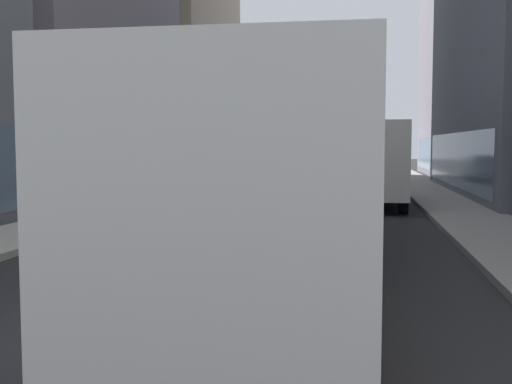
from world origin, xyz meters
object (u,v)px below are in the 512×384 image
object	(u,v)px
car_white_van	(312,163)
box_truck	(371,161)
car_red_coupe	(267,181)
car_grey_wagon	(365,167)
transit_bus	(288,175)
car_silver_sedan	(290,172)

from	to	relation	value
car_white_van	box_truck	size ratio (longest dim) A/B	0.53
car_white_van	car_red_coupe	bearing A→B (deg)	-90.00
car_grey_wagon	car_white_van	world-z (taller)	same
transit_bus	car_grey_wagon	xyz separation A→B (m)	(1.60, 30.57, -0.95)
box_truck	car_silver_sedan	bearing A→B (deg)	113.87
transit_bus	box_truck	size ratio (longest dim) A/B	1.54
car_grey_wagon	car_red_coupe	world-z (taller)	same
car_white_van	car_red_coupe	size ratio (longest dim) A/B	0.94
car_grey_wagon	car_white_van	bearing A→B (deg)	119.30
car_silver_sedan	transit_bus	bearing A→B (deg)	-83.86
car_red_coupe	box_truck	bearing A→B (deg)	-9.97
transit_bus	car_grey_wagon	world-z (taller)	transit_bus
car_silver_sedan	box_truck	bearing A→B (deg)	-66.13
car_white_van	car_red_coupe	world-z (taller)	same
car_red_coupe	car_white_van	bearing A→B (deg)	90.00
transit_bus	car_red_coupe	world-z (taller)	transit_bus
car_white_van	box_truck	xyz separation A→B (m)	(4.00, -24.44, 0.85)
car_grey_wagon	car_silver_sedan	xyz separation A→B (m)	(-4.00, -8.27, 0.00)
car_silver_sedan	car_red_coupe	xyz separation A→B (m)	(0.00, -8.33, 0.00)
car_grey_wagon	box_truck	world-z (taller)	box_truck
car_red_coupe	box_truck	size ratio (longest dim) A/B	0.57
box_truck	transit_bus	bearing A→B (deg)	-96.88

